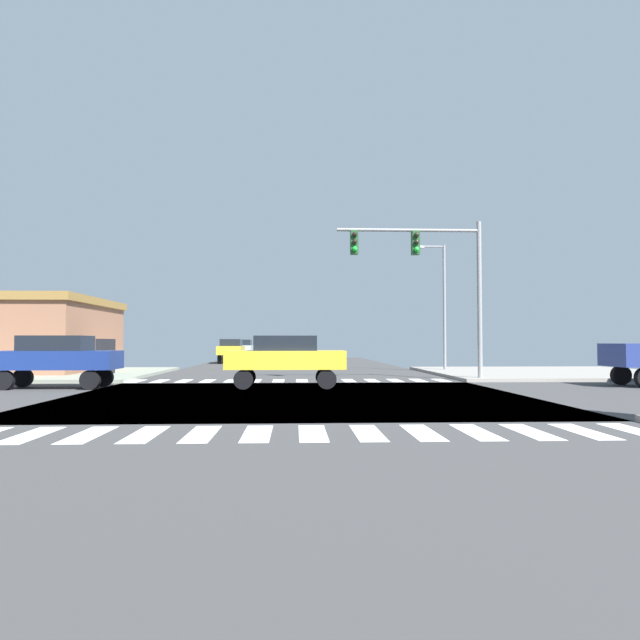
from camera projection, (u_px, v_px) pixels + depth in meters
The scene contains 11 objects.
ground at pixel (297, 397), 17.98m from camera, with size 90.00×90.00×0.05m.
sidewalk_corner_ne at pixel (548, 373), 30.53m from camera, with size 12.00×12.00×0.14m.
sidewalk_corner_nw at pixel (34, 374), 29.39m from camera, with size 12.00×12.00×0.14m.
crosswalk_near at pixel (285, 433), 10.68m from camera, with size 13.50×2.00×0.01m.
crosswalk_far at pixel (290, 381), 25.25m from camera, with size 13.50×2.00×0.01m.
traffic_signal_mast at pixel (425, 263), 25.28m from camera, with size 6.23×0.55×6.84m.
street_lamp at pixel (440, 294), 32.93m from camera, with size 1.78×0.32×7.08m.
sedan_farside_1 at pixel (243, 348), 56.87m from camera, with size 1.80×4.30×1.88m.
sedan_queued_3 at pixel (231, 349), 46.27m from camera, with size 1.80×4.30×1.88m.
sedan_middle_4 at pixel (56, 357), 21.13m from camera, with size 4.30×1.80×1.88m.
sedan_outer_5 at pixel (286, 357), 21.49m from camera, with size 4.30×1.80×1.88m.
Camera 1 is at (-0.09, -18.06, 1.65)m, focal length 33.24 mm.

